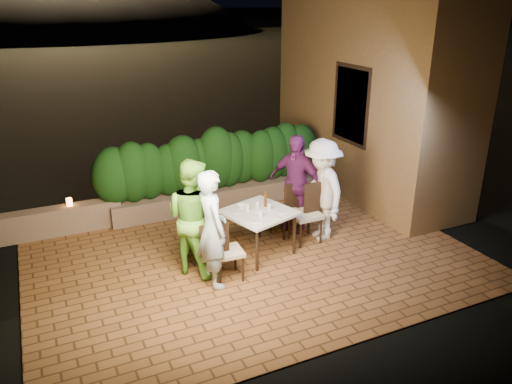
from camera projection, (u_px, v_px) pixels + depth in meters
ground at (254, 259)px, 8.15m from camera, size 400.00×400.00×0.00m
terrace_floor at (242, 249)px, 8.60m from camera, size 7.00×6.00×0.15m
building_wall at (371, 73)px, 10.34m from camera, size 1.60×5.00×5.00m
window_pane at (352, 105)px, 9.79m from camera, size 0.08×1.00×1.40m
window_frame at (352, 105)px, 9.79m from camera, size 0.06×1.15×1.55m
planter at (215, 197)px, 10.10m from camera, size 4.20×0.55×0.40m
hedge at (214, 162)px, 9.82m from camera, size 4.00×0.70×1.10m
parapet at (58, 221)px, 8.90m from camera, size 2.20×0.30×0.50m
hill at (64, 67)px, 61.06m from camera, size 52.00×40.00×22.00m
dining_table at (259, 232)px, 8.17m from camera, size 1.26×1.26×0.75m
plate_nw at (255, 220)px, 7.71m from camera, size 0.24×0.24×0.01m
plate_sw at (236, 211)px, 8.02m from camera, size 0.21×0.21×0.01m
plate_ne at (281, 211)px, 8.04m from camera, size 0.25×0.25×0.01m
plate_se at (262, 202)px, 8.38m from camera, size 0.20×0.20×0.01m
plate_centre at (260, 210)px, 8.07m from camera, size 0.21×0.21×0.01m
plate_front at (274, 216)px, 7.85m from camera, size 0.21×0.21×0.01m
glass_nw at (261, 213)px, 7.81m from camera, size 0.07×0.07×0.12m
glass_sw at (247, 207)px, 8.05m from camera, size 0.07×0.07×0.12m
glass_ne at (269, 207)px, 8.07m from camera, size 0.07×0.07×0.12m
glass_se at (258, 204)px, 8.19m from camera, size 0.06×0.06×0.11m
beer_bottle at (265, 199)px, 8.18m from camera, size 0.05×0.05×0.28m
bowl at (242, 206)px, 8.19m from camera, size 0.16×0.16×0.04m
chair_left_front at (228, 250)px, 7.40m from camera, size 0.46×0.46×0.93m
chair_left_back at (209, 238)px, 7.80m from camera, size 0.60×0.60×0.92m
chair_right_front at (305, 213)px, 8.52m from camera, size 0.49×0.49×1.05m
chair_right_back at (285, 210)px, 8.82m from camera, size 0.51×0.51×0.93m
diner_blue at (212, 229)px, 7.11m from camera, size 0.45×0.67×1.77m
diner_green at (193, 217)px, 7.45m from camera, size 1.07×1.12×1.82m
diner_white at (322, 190)px, 8.52m from camera, size 0.75×1.21×1.79m
diner_purple at (295, 183)px, 8.88m from camera, size 0.91×1.11×1.77m
parapet_lamp at (69, 202)px, 8.87m from camera, size 0.10×0.10×0.14m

